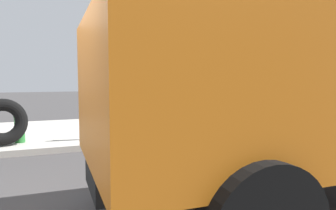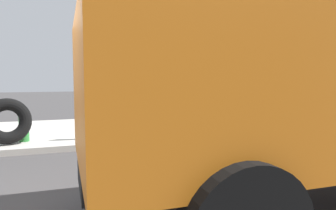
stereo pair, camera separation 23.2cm
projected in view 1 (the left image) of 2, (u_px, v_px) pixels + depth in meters
name	position (u px, v px, depth m)	size (l,w,h in m)	color
sidewalk_curb	(56.00, 133.00, 9.52)	(36.00, 5.00, 0.15)	#BCB7AD
fire_hydrant	(19.00, 125.00, 7.68)	(0.28, 0.62, 0.82)	#2D8438
loose_tire	(3.00, 122.00, 7.28)	(1.10, 1.10, 0.29)	black
stop_sign	(113.00, 82.00, 7.93)	(0.76, 0.08, 2.16)	gray
street_light_pole	(331.00, 43.00, 11.47)	(0.12, 0.12, 5.79)	#595B5E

